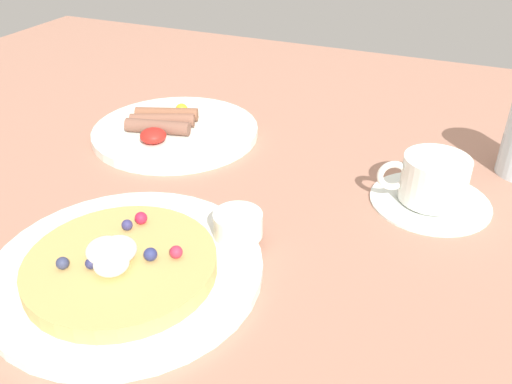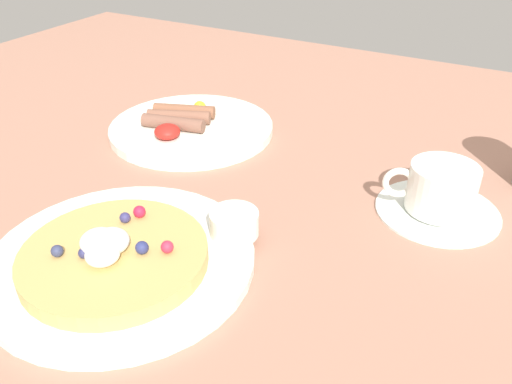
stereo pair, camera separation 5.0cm
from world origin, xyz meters
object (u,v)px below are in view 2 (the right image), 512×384
at_px(pancake_plate, 122,260).
at_px(breakfast_plate, 192,128).
at_px(syrup_ramekin, 234,223).
at_px(coffee_cup, 441,187).
at_px(coffee_saucer, 437,210).

relative_size(pancake_plate, breakfast_plate, 1.10).
xyz_separation_m(syrup_ramekin, coffee_cup, (0.18, 0.17, 0.01)).
xyz_separation_m(pancake_plate, coffee_saucer, (0.27, 0.26, -0.00)).
bearing_deg(syrup_ramekin, pancake_plate, -132.74).
xyz_separation_m(breakfast_plate, coffee_saucer, (0.39, -0.04, -0.00)).
bearing_deg(breakfast_plate, coffee_cup, -6.30).
distance_m(syrup_ramekin, coffee_saucer, 0.25).
bearing_deg(coffee_saucer, coffee_cup, -159.36).
height_order(breakfast_plate, coffee_cup, coffee_cup).
relative_size(coffee_saucer, coffee_cup, 1.38).
relative_size(syrup_ramekin, coffee_saucer, 0.37).
height_order(pancake_plate, coffee_cup, coffee_cup).
bearing_deg(coffee_cup, pancake_plate, -135.59).
relative_size(breakfast_plate, coffee_cup, 2.38).
relative_size(syrup_ramekin, breakfast_plate, 0.21).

